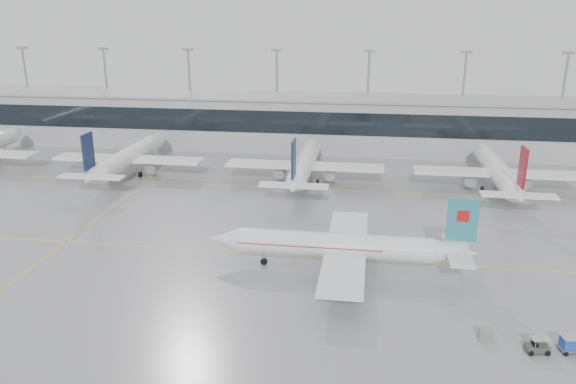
# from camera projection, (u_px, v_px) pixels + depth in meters

# --- Properties ---
(ground) EXTENTS (320.00, 320.00, 0.00)m
(ground) POSITION_uv_depth(u_px,v_px,m) (275.00, 255.00, 75.19)
(ground) COLOR gray
(ground) RESTS_ON ground
(taxi_line_main) EXTENTS (120.00, 0.25, 0.01)m
(taxi_line_main) POSITION_uv_depth(u_px,v_px,m) (275.00, 255.00, 75.18)
(taxi_line_main) COLOR gold
(taxi_line_main) RESTS_ON ground
(taxi_line_north) EXTENTS (120.00, 0.25, 0.01)m
(taxi_line_north) POSITION_uv_depth(u_px,v_px,m) (302.00, 188.00, 103.44)
(taxi_line_north) COLOR gold
(taxi_line_north) RESTS_ON ground
(taxi_line_cross) EXTENTS (0.25, 60.00, 0.01)m
(taxi_line_cross) POSITION_uv_depth(u_px,v_px,m) (113.00, 207.00, 93.47)
(taxi_line_cross) COLOR gold
(taxi_line_cross) RESTS_ON ground
(terminal) EXTENTS (180.00, 15.00, 12.00)m
(terminal) POSITION_uv_depth(u_px,v_px,m) (319.00, 124.00, 131.74)
(terminal) COLOR #969699
(terminal) RESTS_ON ground
(terminal_glass) EXTENTS (180.00, 0.20, 5.00)m
(terminal_glass) POSITION_uv_depth(u_px,v_px,m) (316.00, 123.00, 124.17)
(terminal_glass) COLOR black
(terminal_glass) RESTS_ON ground
(terminal_roof) EXTENTS (182.00, 16.00, 0.40)m
(terminal_roof) POSITION_uv_depth(u_px,v_px,m) (319.00, 97.00, 129.84)
(terminal_roof) COLOR gray
(terminal_roof) RESTS_ON ground
(light_masts) EXTENTS (156.40, 1.00, 22.60)m
(light_masts) POSITION_uv_depth(u_px,v_px,m) (322.00, 89.00, 135.14)
(light_masts) COLOR gray
(light_masts) RESTS_ON ground
(air_canada_jet) EXTENTS (33.47, 25.87, 10.21)m
(air_canada_jet) POSITION_uv_depth(u_px,v_px,m) (344.00, 247.00, 69.71)
(air_canada_jet) COLOR silver
(air_canada_jet) RESTS_ON ground
(parked_jet_b) EXTENTS (29.64, 36.96, 11.72)m
(parked_jet_b) POSITION_uv_depth(u_px,v_px,m) (129.00, 157.00, 110.63)
(parked_jet_b) COLOR silver
(parked_jet_b) RESTS_ON ground
(parked_jet_c) EXTENTS (29.64, 36.96, 11.72)m
(parked_jet_c) POSITION_uv_depth(u_px,v_px,m) (305.00, 164.00, 105.77)
(parked_jet_c) COLOR silver
(parked_jet_c) RESTS_ON ground
(parked_jet_d) EXTENTS (29.64, 36.96, 11.72)m
(parked_jet_d) POSITION_uv_depth(u_px,v_px,m) (498.00, 171.00, 100.92)
(parked_jet_d) COLOR silver
(parked_jet_d) RESTS_ON ground
(baggage_tug) EXTENTS (3.28, 1.69, 1.56)m
(baggage_tug) POSITION_uv_depth(u_px,v_px,m) (537.00, 347.00, 53.44)
(baggage_tug) COLOR #383E33
(baggage_tug) RESTS_ON ground
(baggage_cart) EXTENTS (2.96, 1.97, 1.69)m
(baggage_cart) POSITION_uv_depth(u_px,v_px,m) (575.00, 343.00, 53.40)
(baggage_cart) COLOR gray
(baggage_cart) RESTS_ON ground
(gse_unit) EXTENTS (1.30, 1.21, 1.25)m
(gse_unit) POSITION_uv_depth(u_px,v_px,m) (485.00, 335.00, 55.39)
(gse_unit) COLOR slate
(gse_unit) RESTS_ON ground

